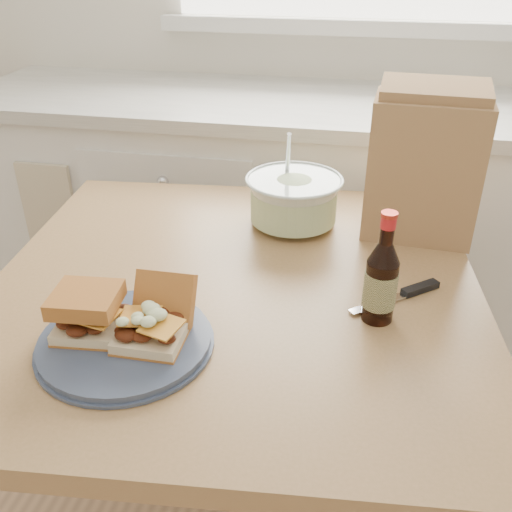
% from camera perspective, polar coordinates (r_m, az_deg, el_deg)
% --- Properties ---
extents(cabinet_run, '(2.50, 0.64, 0.94)m').
position_cam_1_polar(cabinet_run, '(2.06, 7.53, 2.46)').
color(cabinet_run, white).
rests_on(cabinet_run, ground).
extents(dining_table, '(1.05, 1.05, 0.80)m').
position_cam_1_polar(dining_table, '(1.20, -2.06, -7.31)').
color(dining_table, '#A67A4E').
rests_on(dining_table, ground).
extents(plate, '(0.29, 0.29, 0.02)m').
position_cam_1_polar(plate, '(0.99, -12.94, -8.35)').
color(plate, '#3C4761').
rests_on(plate, dining_table).
extents(sandwich_left, '(0.12, 0.11, 0.08)m').
position_cam_1_polar(sandwich_left, '(0.98, -16.45, -5.40)').
color(sandwich_left, beige).
rests_on(sandwich_left, plate).
extents(sandwich_right, '(0.11, 0.15, 0.09)m').
position_cam_1_polar(sandwich_right, '(0.96, -10.06, -6.17)').
color(sandwich_right, beige).
rests_on(sandwich_right, plate).
extents(coleslaw_bowl, '(0.23, 0.23, 0.22)m').
position_cam_1_polar(coleslaw_bowl, '(1.33, 3.77, 5.44)').
color(coleslaw_bowl, silver).
rests_on(coleslaw_bowl, dining_table).
extents(beer_bottle, '(0.06, 0.06, 0.21)m').
position_cam_1_polar(beer_bottle, '(1.01, 12.39, -2.44)').
color(beer_bottle, black).
rests_on(beer_bottle, dining_table).
extents(knife, '(0.17, 0.14, 0.01)m').
position_cam_1_polar(knife, '(1.13, 15.12, -3.49)').
color(knife, silver).
rests_on(knife, dining_table).
extents(paper_bag, '(0.25, 0.17, 0.31)m').
position_cam_1_polar(paper_bag, '(1.31, 16.41, 8.37)').
color(paper_bag, '#A78351').
rests_on(paper_bag, dining_table).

